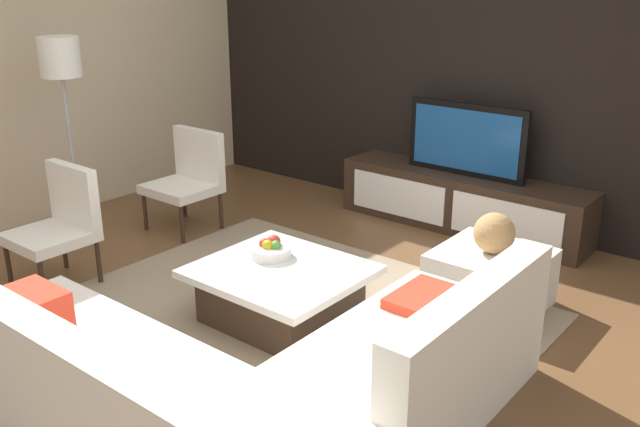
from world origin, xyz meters
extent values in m
plane|color=brown|center=(0.00, 0.00, 0.00)|extent=(14.00, 14.00, 0.00)
cube|color=black|center=(0.00, 2.70, 1.40)|extent=(6.40, 0.12, 2.80)
cube|color=beige|center=(-3.20, 0.20, 1.40)|extent=(0.12, 5.20, 2.80)
cube|color=gray|center=(-0.10, 0.00, 0.01)|extent=(3.04, 2.81, 0.01)
cube|color=#332319|center=(0.00, 2.40, 0.25)|extent=(2.27, 0.48, 0.50)
cube|color=white|center=(-0.52, 2.15, 0.25)|extent=(0.96, 0.01, 0.35)
cube|color=white|center=(0.52, 2.15, 0.25)|extent=(0.96, 0.01, 0.35)
cube|color=black|center=(0.00, 2.40, 0.81)|extent=(1.10, 0.05, 0.63)
cube|color=#194C8C|center=(0.00, 2.37, 0.81)|extent=(0.99, 0.01, 0.53)
cube|color=white|center=(0.20, -1.30, 0.20)|extent=(2.53, 0.85, 0.40)
cube|color=white|center=(0.20, -1.64, 0.59)|extent=(2.53, 0.18, 0.38)
cube|color=white|center=(1.04, -0.14, 0.20)|extent=(0.85, 1.47, 0.40)
cube|color=white|center=(1.38, -0.14, 0.59)|extent=(0.18, 1.47, 0.38)
cube|color=red|center=(-0.56, -1.30, 0.51)|extent=(0.36, 0.20, 0.22)
cube|color=red|center=(1.04, 0.23, 0.43)|extent=(0.60, 0.44, 0.06)
cube|color=#332319|center=(-0.10, 0.10, 0.17)|extent=(0.83, 0.75, 0.33)
cube|color=white|center=(-0.10, 0.10, 0.35)|extent=(1.04, 0.93, 0.05)
cylinder|color=#332319|center=(-1.99, -0.76, 0.19)|extent=(0.04, 0.04, 0.38)
cylinder|color=#332319|center=(-1.53, -0.76, 0.19)|extent=(0.04, 0.04, 0.38)
cylinder|color=#332319|center=(-1.99, -0.31, 0.19)|extent=(0.04, 0.04, 0.38)
cylinder|color=#332319|center=(-1.53, -0.31, 0.19)|extent=(0.04, 0.04, 0.38)
cube|color=white|center=(-1.76, -0.54, 0.38)|extent=(0.54, 0.53, 0.08)
cube|color=white|center=(-1.76, -0.31, 0.65)|extent=(0.54, 0.08, 0.45)
cylinder|color=#A5A5AA|center=(-2.50, 0.16, 0.01)|extent=(0.28, 0.28, 0.02)
cylinder|color=#A5A5AA|center=(-2.50, 0.16, 0.70)|extent=(0.03, 0.03, 1.35)
cylinder|color=white|center=(-2.50, 0.16, 1.54)|extent=(0.33, 0.33, 0.32)
cube|color=white|center=(0.87, 1.16, 0.20)|extent=(0.70, 0.70, 0.40)
cylinder|color=silver|center=(-0.28, 0.20, 0.42)|extent=(0.28, 0.28, 0.07)
sphere|color=#4C8C33|center=(-0.24, 0.21, 0.46)|extent=(0.07, 0.07, 0.07)
sphere|color=#B23326|center=(-0.29, 0.25, 0.47)|extent=(0.10, 0.10, 0.10)
sphere|color=#B23326|center=(-0.32, 0.19, 0.46)|extent=(0.07, 0.07, 0.07)
sphere|color=gold|center=(-0.28, 0.18, 0.47)|extent=(0.08, 0.08, 0.08)
cylinder|color=#332319|center=(-2.17, 0.60, 0.19)|extent=(0.04, 0.04, 0.38)
cylinder|color=#332319|center=(-1.67, 0.60, 0.19)|extent=(0.04, 0.04, 0.38)
cylinder|color=#332319|center=(-2.17, 1.05, 0.19)|extent=(0.04, 0.04, 0.38)
cylinder|color=#332319|center=(-1.67, 1.05, 0.19)|extent=(0.04, 0.04, 0.38)
cube|color=white|center=(-1.92, 0.82, 0.38)|extent=(0.58, 0.53, 0.08)
cube|color=white|center=(-1.92, 1.05, 0.65)|extent=(0.58, 0.08, 0.45)
sphere|color=#AD8451|center=(0.87, 1.16, 0.54)|extent=(0.28, 0.28, 0.28)
camera|label=1|loc=(2.65, -2.91, 2.21)|focal=38.67mm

